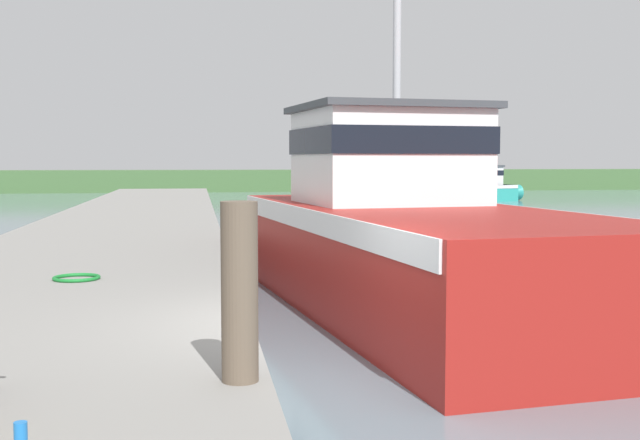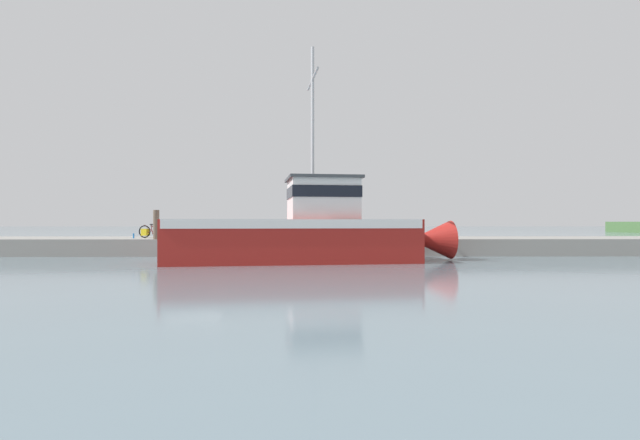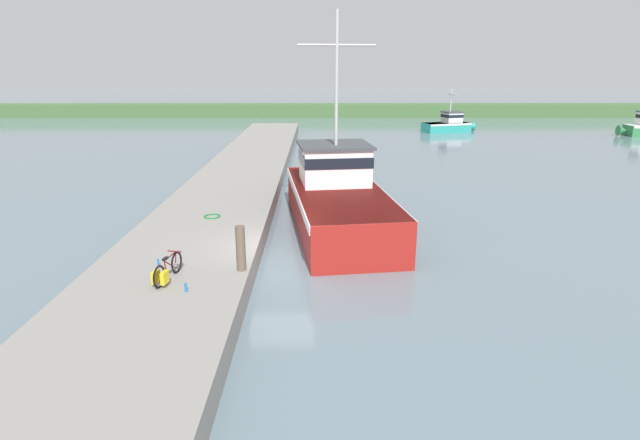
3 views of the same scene
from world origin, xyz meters
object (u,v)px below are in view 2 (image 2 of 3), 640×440
object	(u,v)px
bicycle_touring	(151,231)
water_bottle_on_curb	(176,235)
mooring_post	(156,225)
fishing_boat_main	(305,230)
water_bottle_by_bike	(134,236)

from	to	relation	value
bicycle_touring	water_bottle_on_curb	world-z (taller)	bicycle_touring
bicycle_touring	water_bottle_on_curb	size ratio (longest dim) A/B	6.74
mooring_post	fishing_boat_main	bearing A→B (deg)	66.13
fishing_boat_main	bicycle_touring	bearing A→B (deg)	-130.26
fishing_boat_main	water_bottle_on_curb	world-z (taller)	fishing_boat_main
bicycle_touring	mooring_post	size ratio (longest dim) A/B	1.23
water_bottle_on_curb	fishing_boat_main	bearing A→B (deg)	50.08
fishing_boat_main	mooring_post	xyz separation A→B (m)	(-3.22, -7.27, 0.23)
water_bottle_by_bike	water_bottle_on_curb	distance (m)	2.26
bicycle_touring	mooring_post	distance (m)	2.29
mooring_post	water_bottle_on_curb	distance (m)	2.73
bicycle_touring	mooring_post	bearing A→B (deg)	34.20
water_bottle_on_curb	bicycle_touring	bearing A→B (deg)	-63.26
water_bottle_by_bike	water_bottle_on_curb	size ratio (longest dim) A/B	0.99
mooring_post	water_bottle_on_curb	xyz separation A→B (m)	(-2.66, 0.25, -0.58)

